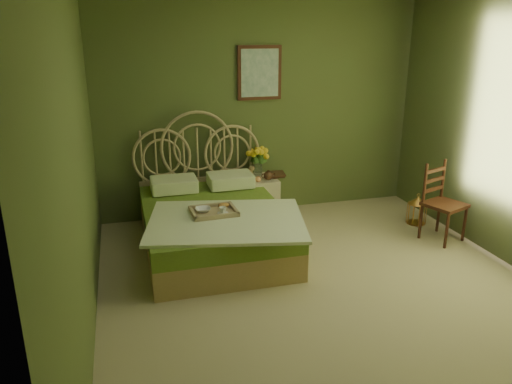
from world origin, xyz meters
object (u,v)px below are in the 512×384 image
object	(u,v)px
bed	(213,222)
nightstand	(257,191)
chair	(441,197)
birdcage	(417,210)

from	to	relation	value
bed	nightstand	world-z (taller)	bed
chair	bed	bearing A→B (deg)	150.26
chair	birdcage	size ratio (longest dim) A/B	2.57
birdcage	nightstand	bearing A→B (deg)	158.44
bed	nightstand	xyz separation A→B (m)	(0.70, 0.75, 0.05)
nightstand	bed	bearing A→B (deg)	-132.88
nightstand	chair	distance (m)	2.15
bed	nightstand	distance (m)	1.02
chair	birdcage	distance (m)	0.54
bed	nightstand	bearing A→B (deg)	47.12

